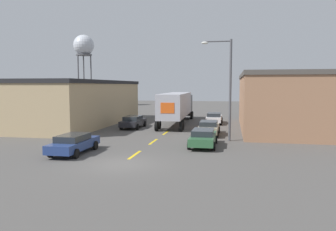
# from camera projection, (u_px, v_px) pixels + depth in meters

# --- Properties ---
(ground_plane) EXTENTS (160.00, 160.00, 0.00)m
(ground_plane) POSITION_uv_depth(u_px,v_px,m) (122.00, 164.00, 19.12)
(ground_plane) COLOR #4C4947
(road_centerline) EXTENTS (0.20, 13.16, 0.01)m
(road_centerline) POSITION_uv_depth(u_px,v_px,m) (153.00, 142.00, 26.77)
(road_centerline) COLOR gold
(road_centerline) RESTS_ON ground_plane
(warehouse_left) EXTENTS (12.99, 20.84, 5.20)m
(warehouse_left) POSITION_uv_depth(u_px,v_px,m) (62.00, 102.00, 39.09)
(warehouse_left) COLOR tan
(warehouse_left) RESTS_ON ground_plane
(warehouse_right) EXTENTS (10.34, 18.37, 5.83)m
(warehouse_right) POSITION_uv_depth(u_px,v_px,m) (291.00, 102.00, 34.18)
(warehouse_right) COLOR #9E7051
(warehouse_right) RESTS_ON ground_plane
(semi_truck) EXTENTS (3.28, 15.39, 3.71)m
(semi_truck) POSITION_uv_depth(u_px,v_px,m) (177.00, 105.00, 39.27)
(semi_truck) COLOR black
(semi_truck) RESTS_ON ground_plane
(parked_car_right_near) EXTENTS (1.98, 4.73, 1.31)m
(parked_car_right_near) POSITION_uv_depth(u_px,v_px,m) (203.00, 137.00, 24.64)
(parked_car_right_near) COLOR #2D5B38
(parked_car_right_near) RESTS_ON ground_plane
(parked_car_right_mid) EXTENTS (1.98, 4.73, 1.31)m
(parked_car_right_mid) POSITION_uv_depth(u_px,v_px,m) (209.00, 127.00, 30.45)
(parked_car_right_mid) COLOR tan
(parked_car_right_mid) RESTS_ON ground_plane
(parked_car_left_far) EXTENTS (1.98, 4.73, 1.31)m
(parked_car_left_far) POSITION_uv_depth(u_px,v_px,m) (133.00, 122.00, 35.44)
(parked_car_left_far) COLOR black
(parked_car_left_far) RESTS_ON ground_plane
(parked_car_left_near) EXTENTS (1.98, 4.73, 1.31)m
(parked_car_left_near) POSITION_uv_depth(u_px,v_px,m) (74.00, 143.00, 22.10)
(parked_car_left_near) COLOR navy
(parked_car_left_near) RESTS_ON ground_plane
(parked_car_right_far) EXTENTS (1.98, 4.73, 1.31)m
(parked_car_right_far) POSITION_uv_depth(u_px,v_px,m) (214.00, 118.00, 39.59)
(parked_car_right_far) COLOR silver
(parked_car_right_far) RESTS_ON ground_plane
(water_tower) EXTENTS (4.55, 4.55, 15.85)m
(water_tower) POSITION_uv_depth(u_px,v_px,m) (84.00, 47.00, 72.88)
(water_tower) COLOR #47474C
(water_tower) RESTS_ON ground_plane
(street_lamp) EXTENTS (2.50, 0.32, 8.32)m
(street_lamp) POSITION_uv_depth(u_px,v_px,m) (227.00, 83.00, 26.77)
(street_lamp) COLOR #4C4C51
(street_lamp) RESTS_ON ground_plane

